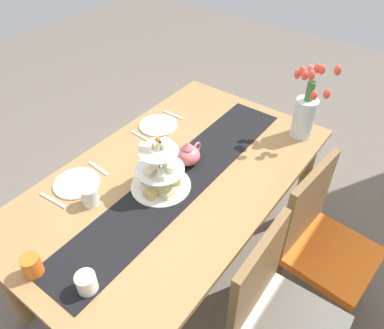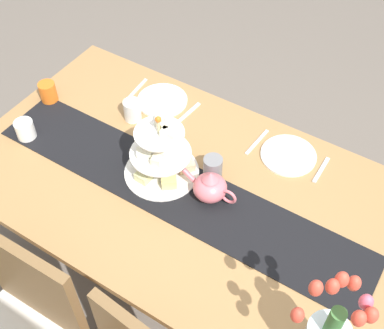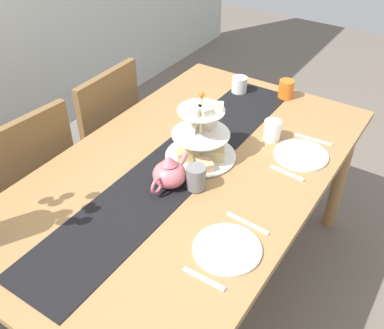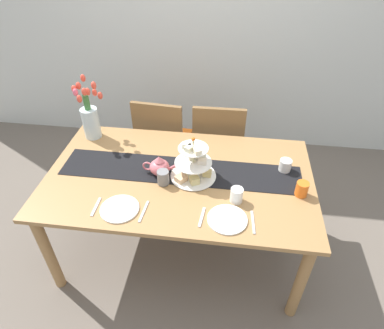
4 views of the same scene
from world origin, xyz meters
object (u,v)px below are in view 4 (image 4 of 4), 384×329
Objects in this scene: tulip_vase at (90,117)px; knife_left at (144,211)px; chair_right at (218,143)px; fork_right at (202,217)px; mug_grey at (163,177)px; knife_right at (253,222)px; teapot at (159,167)px; mug_orange at (302,189)px; chair_left at (163,139)px; dinner_plate_right at (227,219)px; dining_table at (180,185)px; cream_jug at (285,165)px; mug_white_text at (237,195)px; tiered_cake_stand at (193,166)px; dinner_plate_left at (120,209)px; fork_left at (96,207)px.

tulip_vase is 2.68× the size of knife_left.
chair_right is 6.07× the size of fork_right.
tulip_vase is 4.79× the size of mug_grey.
chair_right is 1.15m from knife_right.
teapot is 0.71m from tulip_vase.
teapot is 0.91m from mug_orange.
chair_left is 1.27m from dinner_plate_right.
mug_orange is (0.77, -0.09, 0.14)m from dining_table.
mug_white_text reaches higher than cream_jug.
tiered_cake_stand reaches higher than dinner_plate_right.
tulip_vase reaches higher than mug_white_text.
dinner_plate_left is 0.70m from mug_white_text.
teapot reaches higher than cream_jug.
dining_table is 0.19m from mug_grey.
knife_left is (0.14, 0.00, -0.00)m from dinner_plate_left.
knife_left is at bearing 0.00° from fork_left.
tulip_vase is at bearing -158.68° from chair_right.
dinner_plate_right is (0.78, 0.00, 0.00)m from fork_left.
knife_left is at bearing 0.00° from dinner_plate_left.
tulip_vase is 0.80m from mug_grey.
teapot is 0.47m from fork_left.
tiered_cake_stand is 0.23m from teapot.
dining_table is 10.32× the size of knife_right.
dining_table is 11.69× the size of fork_right.
knife_right is at bearing 0.00° from dinner_plate_left.
tiered_cake_stand is 0.37m from fork_right.
mug_grey is at bearing -179.48° from mug_orange.
knife_left is (-0.25, -0.35, -0.09)m from tiered_cake_stand.
dinner_plate_left is 1.35× the size of knife_right.
dinner_plate_right is at bearing -60.92° from chair_left.
dinner_plate_right is at bearing -31.63° from mug_grey.
dinner_plate_left is 1.00× the size of dinner_plate_right.
chair_right reaches higher than knife_right.
chair_left is at bearing 96.41° from knife_left.
fork_right is (0.10, -0.35, -0.09)m from tiered_cake_stand.
teapot reaches higher than dinner_plate_left.
dining_table is 0.86m from tulip_vase.
tiered_cake_stand is 1.79× the size of knife_left.
tulip_vase is 1.44m from cream_jug.
chair_left reaches higher than mug_grey.
knife_left is 0.49m from dinner_plate_right.
mug_white_text is at bearing -11.97° from mug_grey.
tiered_cake_stand is 0.62m from cream_jug.
chair_left is at bearing 116.35° from tiered_cake_stand.
mug_orange is at bearing -17.08° from tulip_vase.
knife_left is 0.63m from knife_right.
chair_left reaches higher than dining_table.
chair_right is 9.58× the size of mug_grey.
tulip_vase reaches higher than fork_left.
cream_jug is 0.89× the size of mug_white_text.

